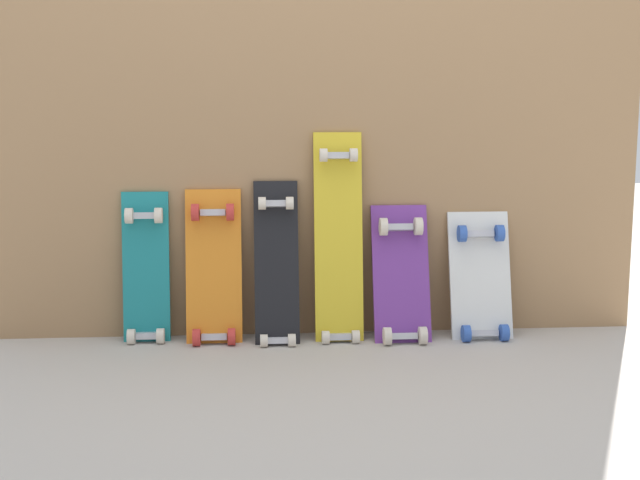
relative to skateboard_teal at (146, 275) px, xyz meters
The scene contains 8 objects.
ground_plane 0.70m from the skateboard_teal, ahead, with size 12.00×12.00×0.00m, color #B2AAA0.
plywood_wall_panel 0.89m from the skateboard_teal, ahead, with size 2.53×0.04×1.69m, color #99724C.
skateboard_teal is the anchor object (origin of this frame).
skateboard_orange 0.26m from the skateboard_teal, ahead, with size 0.21×0.19×0.64m.
skateboard_black 0.50m from the skateboard_teal, ahead, with size 0.17×0.22×0.68m.
skateboard_yellow 0.74m from the skateboard_teal, ahead, with size 0.18×0.19×0.86m.
skateboard_purple 0.97m from the skateboard_teal, ahead, with size 0.22×0.24×0.57m.
skateboard_white 1.29m from the skateboard_teal, ahead, with size 0.24×0.21×0.55m.
Camera 1 is at (-0.26, -3.33, 0.91)m, focal length 49.50 mm.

